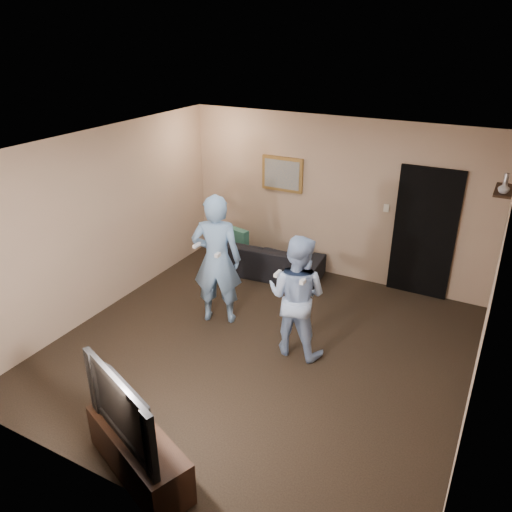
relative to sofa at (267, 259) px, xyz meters
The scene contains 19 objects.
ground 2.19m from the sofa, 65.08° to the right, with size 5.00×5.00×0.00m, color black.
ceiling 3.19m from the sofa, 65.08° to the right, with size 5.00×5.00×0.04m, color silver.
wall_back 1.48m from the sofa, 29.81° to the left, with size 5.00×0.04×2.60m, color tan.
wall_front 4.68m from the sofa, 78.41° to the right, with size 5.00×0.04×2.60m, color tan.
wall_left 2.73m from the sofa, 128.71° to the right, with size 0.04×5.00×2.60m, color tan.
wall_right 4.08m from the sofa, 30.02° to the right, with size 0.04×5.00×2.60m, color tan.
sofa is the anchor object (origin of this frame).
throw_pillow 0.61m from the sofa, behind, with size 0.43×0.14×0.43m, color #1C5549.
painting_frame 1.42m from the sofa, 88.02° to the left, with size 0.72×0.05×0.57m, color olive.
painting_canvas 1.41m from the sofa, 87.90° to the left, with size 0.62×0.01×0.47m, color slate.
doorway 2.53m from the sofa, 11.82° to the left, with size 0.90×0.06×2.00m, color black.
light_switch 2.11m from the sofa, 15.81° to the left, with size 0.08×0.02×0.12m, color silver.
wall_shelf 3.73m from the sofa, ahead, with size 0.20×0.60×0.03m, color black.
shelf_vase 3.78m from the sofa, ahead, with size 0.13×0.13×0.14m, color #B5B5BA.
shelf_figurine 3.78m from the sofa, ahead, with size 0.06×0.06×0.18m, color #B4B4B8.
tv_console 4.35m from the sofa, 78.76° to the right, with size 1.27×0.41×0.45m, color black.
television 4.38m from the sofa, 78.76° to the right, with size 1.18×0.15×0.68m, color black.
wii_player_left 1.74m from the sofa, 88.29° to the right, with size 0.79×0.66×1.85m.
wii_player_right 2.29m from the sofa, 53.73° to the right, with size 0.78×0.61×1.59m.
Camera 1 is at (2.48, -4.77, 3.81)m, focal length 35.00 mm.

